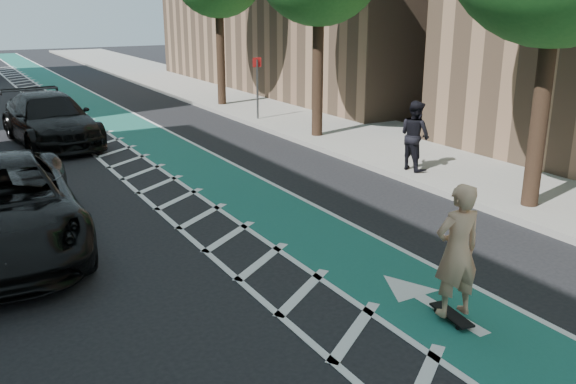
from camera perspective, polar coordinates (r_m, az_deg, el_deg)
ground at (r=10.38m, az=-9.88°, el=-8.09°), size 120.00×120.00×0.00m
bike_lane at (r=20.32m, az=-11.84°, el=4.33°), size 2.00×90.00×0.01m
buffer_strip at (r=19.92m, az=-15.94°, el=3.78°), size 1.40×90.00×0.01m
sidewalk_right at (r=23.10m, az=3.68°, el=6.35°), size 5.00×90.00×0.15m
curb_right at (r=21.86m, az=-1.71°, el=5.77°), size 0.12×90.00×0.16m
sign_post at (r=23.66m, az=-2.88°, el=9.75°), size 0.35×0.08×2.47m
skateboard at (r=9.28m, az=15.05°, el=-11.04°), size 0.35×0.82×0.11m
skateboarder at (r=8.86m, az=15.54°, el=-5.32°), size 0.78×0.58×1.96m
suv_far at (r=21.41m, az=-21.37°, el=6.35°), size 2.69×5.72×1.61m
pedestrian at (r=16.48m, az=11.78°, el=5.20°), size 0.72×0.91×1.85m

